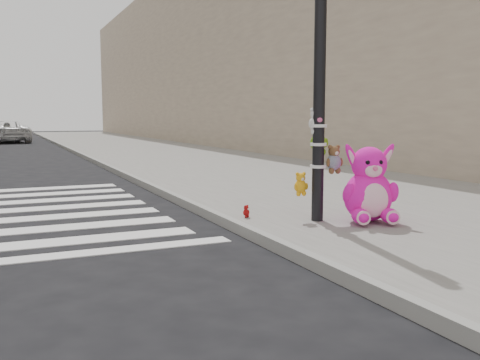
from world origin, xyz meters
name	(u,v)px	position (x,y,z in m)	size (l,w,h in m)	color
ground	(175,295)	(0.00, 0.00, 0.00)	(120.00, 120.00, 0.00)	black
sidewalk_near	(237,168)	(5.00, 10.00, 0.07)	(7.00, 80.00, 0.14)	slate
curb_edge	(120,173)	(1.55, 10.00, 0.07)	(0.12, 80.00, 0.15)	gray
bld_near	(257,47)	(10.50, 20.00, 5.00)	(5.00, 60.00, 10.00)	#BBA98F
signal_pole	(320,99)	(2.62, 1.82, 1.80)	(0.67, 0.50, 4.00)	black
pink_bunny	(369,189)	(3.19, 1.44, 0.58)	(0.88, 0.96, 1.09)	#FF15B8
red_teddy	(246,211)	(1.80, 2.40, 0.23)	(0.12, 0.08, 0.18)	#A11010
car_white_near	(6,132)	(-1.03, 31.82, 0.67)	(2.24, 4.85, 1.35)	white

